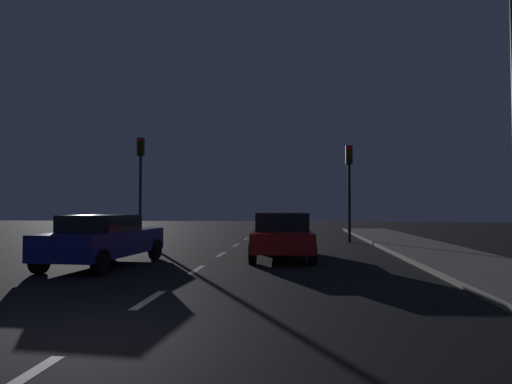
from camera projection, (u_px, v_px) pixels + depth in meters
name	position (u px, v px, depth m)	size (l,w,h in m)	color
ground_plane	(202.00, 267.00, 12.23)	(80.00, 80.00, 0.00)	black
sidewalk_curb_right	(481.00, 267.00, 11.54)	(3.00, 40.00, 0.15)	gray
lane_stripe_second	(149.00, 300.00, 7.85)	(0.16, 1.60, 0.01)	silver
lane_stripe_third	(197.00, 270.00, 11.63)	(0.16, 1.60, 0.01)	silver
lane_stripe_fourth	(221.00, 254.00, 15.42)	(0.16, 1.60, 0.01)	silver
lane_stripe_fifth	(236.00, 245.00, 19.20)	(0.16, 1.60, 0.01)	silver
lane_stripe_sixth	(246.00, 239.00, 22.98)	(0.16, 1.60, 0.01)	silver
lane_stripe_seventh	(253.00, 234.00, 26.76)	(0.16, 1.60, 0.01)	silver
traffic_signal_left	(140.00, 169.00, 21.87)	(0.32, 0.38, 5.16)	#2D2D30
traffic_signal_right	(349.00, 174.00, 20.91)	(0.32, 0.38, 4.63)	black
car_stopped_ahead	(282.00, 235.00, 14.35)	(2.14, 4.50, 1.49)	#B21919
car_adjacent_lane	(104.00, 239.00, 12.46)	(2.18, 4.59, 1.45)	navy
street_lamp_right	(506.00, 80.00, 10.30)	(1.57, 0.36, 7.92)	#2D2D30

